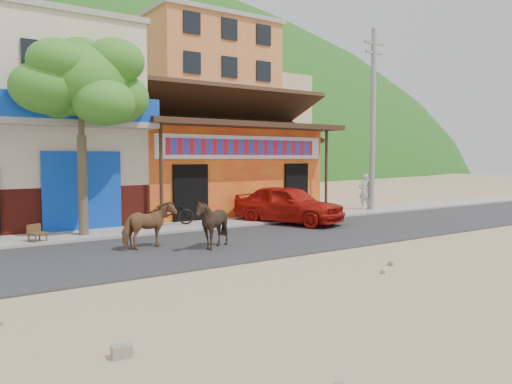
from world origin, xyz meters
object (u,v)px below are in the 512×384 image
utility_pole (373,120)px  scooter (171,213)px  pedestrian (365,191)px  cow_tan (149,225)px  tree (82,135)px  cow_dark (212,224)px  red_car (288,204)px  cafe_chair_right (37,226)px

utility_pole → scooter: utility_pole is taller
pedestrian → cow_tan: bearing=31.6°
pedestrian → utility_pole: bearing=146.4°
tree → utility_pole: bearing=0.9°
tree → scooter: size_ratio=3.75×
tree → cow_dark: size_ratio=4.50×
tree → red_car: bearing=-8.0°
red_car → cow_tan: bearing=175.9°
utility_pole → cow_tan: utility_pole is taller
cow_tan → pedestrian: (11.69, 3.28, 0.26)m
tree → red_car: 7.53m
cow_dark → pedestrian: 11.19m
cow_tan → scooter: bearing=-48.4°
utility_pole → cow_dark: (-10.54, -4.05, -3.41)m
cow_dark → pedestrian: pedestrian is taller
scooter → pedestrian: pedestrian is taller
cow_dark → red_car: (4.81, 2.85, 0.04)m
cow_tan → pedestrian: 12.15m
utility_pole → cafe_chair_right: 14.66m
cow_tan → red_car: size_ratio=0.35×
cow_dark → tree: bearing=-139.0°
utility_pole → cow_dark: utility_pole is taller
red_car → tree: bearing=151.2°
cow_dark → cafe_chair_right: bearing=-121.9°
cow_tan → red_car: 6.44m
tree → cow_tan: bearing=-72.3°
cow_dark → scooter: bearing=179.7°
red_car → scooter: (-3.97, 1.51, -0.21)m
cow_dark → red_car: 5.59m
red_car → cafe_chair_right: size_ratio=4.68×
cow_tan → cow_dark: (1.35, -1.00, 0.05)m
cow_tan → cafe_chair_right: size_ratio=1.66×
cow_dark → scooter: (0.84, 4.37, -0.17)m
red_car → cafe_chair_right: bearing=155.9°
utility_pole → scooter: 10.34m
red_car → scooter: 4.26m
tree → utility_pole: size_ratio=0.75×
tree → utility_pole: 12.84m
utility_pole → cow_tan: size_ratio=5.45×
tree → pedestrian: (12.60, 0.43, -2.20)m
utility_pole → pedestrian: 3.21m
cow_dark → scooter: cow_dark is taller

